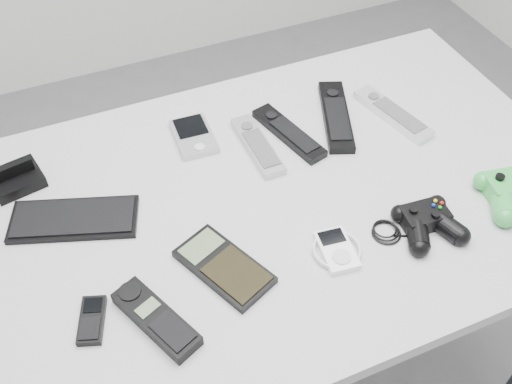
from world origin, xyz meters
name	(u,v)px	position (x,y,z in m)	size (l,w,h in m)	color
floor	(289,384)	(0.00, 0.00, 0.00)	(3.50, 3.50, 0.00)	slate
desk	(285,216)	(-0.03, 0.03, 0.74)	(1.21, 0.78, 0.81)	#ACACAF
pda_keyboard	(74,219)	(-0.43, 0.12, 0.82)	(0.24, 0.10, 0.01)	black
dock_bracket	(14,174)	(-0.51, 0.27, 0.83)	(0.10, 0.09, 0.05)	black
pda	(194,136)	(-0.14, 0.25, 0.82)	(0.08, 0.12, 0.02)	#ADADB5
remote_silver_a	(257,145)	(-0.03, 0.17, 0.82)	(0.05, 0.19, 0.02)	#ADADB5
remote_black_a	(289,132)	(0.05, 0.18, 0.82)	(0.05, 0.20, 0.02)	black
remote_black_b	(336,115)	(0.17, 0.19, 0.82)	(0.05, 0.23, 0.02)	black
remote_silver_b	(393,113)	(0.29, 0.15, 0.82)	(0.05, 0.21, 0.02)	silver
mobile_phone	(92,320)	(-0.44, -0.11, 0.82)	(0.04, 0.09, 0.01)	black
cordless_handset	(156,318)	(-0.35, -0.15, 0.82)	(0.05, 0.17, 0.03)	black
calculator	(224,266)	(-0.21, -0.09, 0.82)	(0.09, 0.18, 0.02)	black
mp3_player	(337,250)	(-0.01, -0.14, 0.82)	(0.09, 0.09, 0.02)	white
controller_black	(428,221)	(0.18, -0.15, 0.83)	(0.21, 0.13, 0.04)	black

